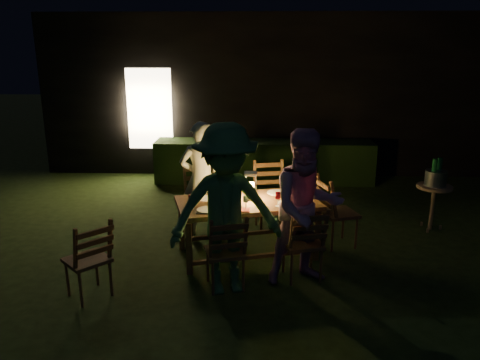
{
  "coord_description": "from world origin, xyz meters",
  "views": [
    {
      "loc": [
        -0.62,
        -5.14,
        2.59
      ],
      "look_at": [
        -0.84,
        0.62,
        0.92
      ],
      "focal_mm": 35.0,
      "sensor_mm": 36.0,
      "label": 1
    }
  ],
  "objects_px": {
    "dining_table": "(248,206)",
    "chair_spare": "(89,273)",
    "chair_near_left": "(226,264)",
    "bottle_bucket_a": "(434,176)",
    "ice_bucket": "(436,178)",
    "chair_near_right": "(303,256)",
    "person_house_side": "(201,179)",
    "person_opp_left": "(226,210)",
    "side_table": "(434,191)",
    "chair_end": "(337,224)",
    "chair_far_right": "(271,209)",
    "person_opp_right": "(306,208)",
    "chair_far_left": "(203,214)",
    "bottle_bucket_b": "(439,174)",
    "bottle_table": "(228,192)"
  },
  "relations": [
    {
      "from": "person_house_side",
      "to": "chair_near_right",
      "type": "bearing_deg",
      "value": 119.49
    },
    {
      "from": "chair_near_right",
      "to": "chair_end",
      "type": "relative_size",
      "value": 0.94
    },
    {
      "from": "chair_end",
      "to": "person_opp_left",
      "type": "relative_size",
      "value": 0.54
    },
    {
      "from": "bottle_table",
      "to": "chair_end",
      "type": "bearing_deg",
      "value": 15.92
    },
    {
      "from": "ice_bucket",
      "to": "side_table",
      "type": "bearing_deg",
      "value": 180.0
    },
    {
      "from": "person_opp_right",
      "to": "bottle_table",
      "type": "relative_size",
      "value": 6.26
    },
    {
      "from": "dining_table",
      "to": "chair_spare",
      "type": "distance_m",
      "value": 2.02
    },
    {
      "from": "chair_far_left",
      "to": "bottle_bucket_b",
      "type": "distance_m",
      "value": 3.4
    },
    {
      "from": "chair_near_right",
      "to": "side_table",
      "type": "distance_m",
      "value": 2.56
    },
    {
      "from": "chair_far_right",
      "to": "bottle_table",
      "type": "relative_size",
      "value": 3.62
    },
    {
      "from": "bottle_table",
      "to": "bottle_bucket_b",
      "type": "bearing_deg",
      "value": 19.9
    },
    {
      "from": "person_opp_left",
      "to": "bottle_bucket_a",
      "type": "bearing_deg",
      "value": 17.13
    },
    {
      "from": "bottle_table",
      "to": "bottle_bucket_a",
      "type": "distance_m",
      "value": 3.0
    },
    {
      "from": "chair_far_left",
      "to": "bottle_bucket_b",
      "type": "relative_size",
      "value": 3.19
    },
    {
      "from": "chair_near_right",
      "to": "side_table",
      "type": "height_order",
      "value": "chair_near_right"
    },
    {
      "from": "chair_spare",
      "to": "chair_far_left",
      "type": "bearing_deg",
      "value": 14.32
    },
    {
      "from": "chair_near_left",
      "to": "bottle_bucket_a",
      "type": "xyz_separation_m",
      "value": [
        2.82,
        1.78,
        0.55
      ]
    },
    {
      "from": "person_house_side",
      "to": "side_table",
      "type": "relative_size",
      "value": 2.43
    },
    {
      "from": "person_opp_left",
      "to": "side_table",
      "type": "height_order",
      "value": "person_opp_left"
    },
    {
      "from": "chair_far_right",
      "to": "person_house_side",
      "type": "xyz_separation_m",
      "value": [
        -0.98,
        -0.23,
        0.5
      ]
    },
    {
      "from": "chair_near_right",
      "to": "chair_far_right",
      "type": "relative_size",
      "value": 0.92
    },
    {
      "from": "chair_end",
      "to": "person_house_side",
      "type": "relative_size",
      "value": 0.62
    },
    {
      "from": "chair_far_left",
      "to": "bottle_bucket_b",
      "type": "bearing_deg",
      "value": 169.47
    },
    {
      "from": "chair_near_right",
      "to": "person_opp_left",
      "type": "distance_m",
      "value": 1.11
    },
    {
      "from": "chair_spare",
      "to": "ice_bucket",
      "type": "bearing_deg",
      "value": -19.87
    },
    {
      "from": "chair_far_right",
      "to": "bottle_bucket_a",
      "type": "bearing_deg",
      "value": 169.0
    },
    {
      "from": "person_opp_left",
      "to": "bottle_bucket_a",
      "type": "relative_size",
      "value": 5.79
    },
    {
      "from": "chair_end",
      "to": "person_opp_right",
      "type": "bearing_deg",
      "value": -45.61
    },
    {
      "from": "ice_bucket",
      "to": "bottle_bucket_a",
      "type": "bearing_deg",
      "value": -141.34
    },
    {
      "from": "chair_near_right",
      "to": "chair_end",
      "type": "distance_m",
      "value": 1.1
    },
    {
      "from": "chair_far_left",
      "to": "person_opp_right",
      "type": "bearing_deg",
      "value": 118.51
    },
    {
      "from": "chair_near_right",
      "to": "person_house_side",
      "type": "relative_size",
      "value": 0.58
    },
    {
      "from": "chair_far_left",
      "to": "person_opp_right",
      "type": "distance_m",
      "value": 1.91
    },
    {
      "from": "person_house_side",
      "to": "chair_spare",
      "type": "bearing_deg",
      "value": 44.92
    },
    {
      "from": "ice_bucket",
      "to": "bottle_bucket_b",
      "type": "distance_m",
      "value": 0.08
    },
    {
      "from": "dining_table",
      "to": "chair_far_left",
      "type": "height_order",
      "value": "chair_far_left"
    },
    {
      "from": "dining_table",
      "to": "person_house_side",
      "type": "height_order",
      "value": "person_house_side"
    },
    {
      "from": "chair_near_right",
      "to": "person_house_side",
      "type": "distance_m",
      "value": 1.9
    },
    {
      "from": "chair_end",
      "to": "person_house_side",
      "type": "bearing_deg",
      "value": -118.08
    },
    {
      "from": "person_opp_left",
      "to": "chair_near_left",
      "type": "bearing_deg",
      "value": 90.03
    },
    {
      "from": "dining_table",
      "to": "bottle_table",
      "type": "bearing_deg",
      "value": 180.0
    },
    {
      "from": "side_table",
      "to": "bottle_bucket_a",
      "type": "bearing_deg",
      "value": -141.34
    },
    {
      "from": "chair_far_right",
      "to": "person_opp_right",
      "type": "relative_size",
      "value": 0.58
    },
    {
      "from": "chair_near_right",
      "to": "side_table",
      "type": "xyz_separation_m",
      "value": [
        2.0,
        1.57,
        0.3
      ]
    },
    {
      "from": "person_house_side",
      "to": "chair_end",
      "type": "bearing_deg",
      "value": 153.96
    },
    {
      "from": "side_table",
      "to": "bottle_bucket_b",
      "type": "height_order",
      "value": "bottle_bucket_b"
    },
    {
      "from": "chair_spare",
      "to": "person_opp_left",
      "type": "xyz_separation_m",
      "value": [
        1.44,
        0.2,
        0.65
      ]
    },
    {
      "from": "chair_end",
      "to": "ice_bucket",
      "type": "bearing_deg",
      "value": 94.87
    },
    {
      "from": "chair_near_right",
      "to": "person_opp_right",
      "type": "bearing_deg",
      "value": -85.33
    },
    {
      "from": "person_house_side",
      "to": "person_opp_right",
      "type": "xyz_separation_m",
      "value": [
        1.32,
        -1.33,
        0.07
      ]
    }
  ]
}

